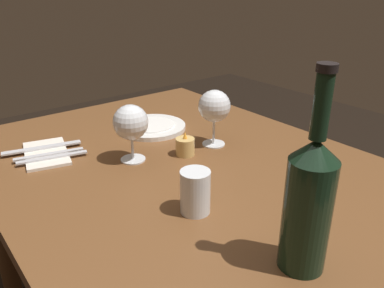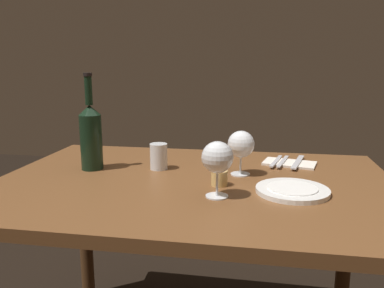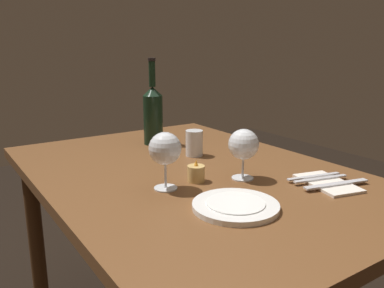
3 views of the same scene
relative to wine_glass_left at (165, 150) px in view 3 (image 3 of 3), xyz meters
The scene contains 11 objects.
dining_table 0.27m from the wine_glass_left, 121.81° to the left, with size 1.30×0.90×0.74m.
wine_glass_left is the anchor object (origin of this frame).
wine_glass_right 0.24m from the wine_glass_left, 76.91° to the left, with size 0.09×0.09×0.15m.
wine_bottle 0.53m from the wine_glass_left, 155.11° to the left, with size 0.08×0.08×0.34m.
water_tumbler 0.36m from the wine_glass_left, 132.64° to the left, with size 0.06×0.06×0.09m.
votive_candle 0.14m from the wine_glass_left, 92.25° to the left, with size 0.05×0.05×0.07m.
dinner_plate 0.25m from the wine_glass_left, 18.82° to the left, with size 0.22×0.22×0.02m.
folded_napkin 0.48m from the wine_glass_left, 60.34° to the left, with size 0.21×0.15×0.01m.
fork_inner 0.47m from the wine_glass_left, 63.07° to the left, with size 0.06×0.18×0.00m.
fork_outer 0.46m from the wine_glass_left, 65.93° to the left, with size 0.06×0.18×0.00m.
table_knife 0.50m from the wine_glass_left, 57.26° to the left, with size 0.07×0.21×0.00m.
Camera 3 is at (1.01, -0.68, 1.14)m, focal length 37.20 mm.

